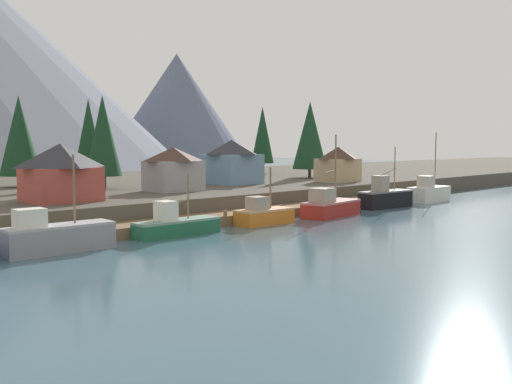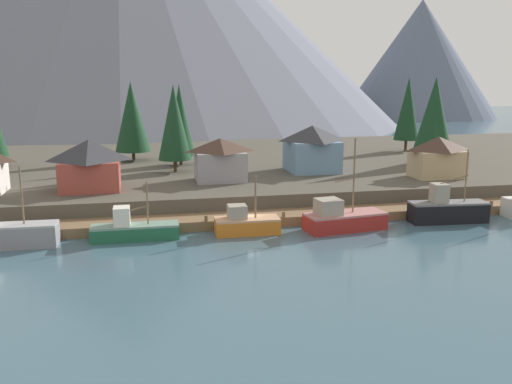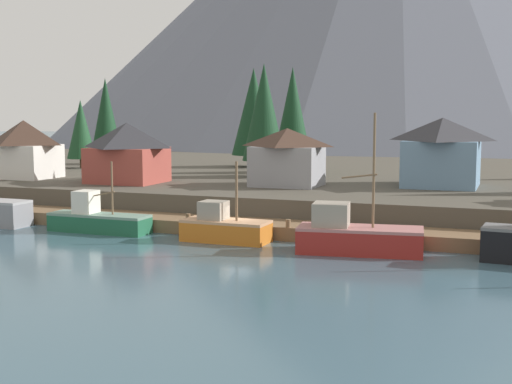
% 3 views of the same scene
% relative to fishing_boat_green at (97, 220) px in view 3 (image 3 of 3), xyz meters
% --- Properties ---
extents(ground_plane, '(400.00, 400.00, 1.00)m').
position_rel_fishing_boat_green_xyz_m(ground_plane, '(11.12, 21.28, -1.47)').
color(ground_plane, '#3D5B6B').
extents(dock, '(80.00, 4.00, 1.60)m').
position_rel_fishing_boat_green_xyz_m(dock, '(11.12, 3.26, -0.47)').
color(dock, brown).
rests_on(dock, ground_plane).
extents(shoreline_bank, '(400.00, 56.00, 2.50)m').
position_rel_fishing_boat_green_xyz_m(shoreline_bank, '(11.12, 33.28, 0.28)').
color(shoreline_bank, '#4C473D').
rests_on(shoreline_bank, ground_plane).
extents(fishing_boat_green, '(8.21, 2.33, 5.54)m').
position_rel_fishing_boat_green_xyz_m(fishing_boat_green, '(0.00, 0.00, 0.00)').
color(fishing_boat_green, '#1E5B3D').
rests_on(fishing_boat_green, ground_plane).
extents(fishing_boat_orange, '(6.37, 2.72, 5.83)m').
position_rel_fishing_boat_green_xyz_m(fishing_boat_orange, '(10.82, -0.21, 0.03)').
color(fishing_boat_orange, '#CC6B1E').
rests_on(fishing_boat_orange, ground_plane).
extents(fishing_boat_red, '(8.52, 4.11, 9.27)m').
position_rel_fishing_boat_green_xyz_m(fishing_boat_red, '(20.61, -0.98, 0.18)').
color(fishing_boat_red, maroon).
rests_on(fishing_boat_red, ground_plane).
extents(house_red, '(6.87, 5.95, 5.75)m').
position_rel_fishing_boat_green_xyz_m(house_red, '(-4.77, 12.62, 4.47)').
color(house_red, '#9E4238').
rests_on(house_red, shoreline_bank).
extents(house_white, '(6.51, 5.34, 5.92)m').
position_rel_fishing_boat_green_xyz_m(house_white, '(-17.15, 13.09, 4.56)').
color(house_white, silver).
rests_on(house_white, shoreline_bank).
extents(house_blue, '(6.81, 7.23, 6.27)m').
position_rel_fishing_boat_green_xyz_m(house_blue, '(23.89, 19.71, 4.73)').
color(house_blue, '#6689A8').
rests_on(house_blue, shoreline_bank).
extents(house_grey, '(6.34, 5.14, 5.30)m').
position_rel_fishing_boat_green_xyz_m(house_grey, '(10.56, 15.14, 4.24)').
color(house_grey, gray).
rests_on(house_grey, shoreline_bank).
extents(conifer_near_left, '(4.26, 4.26, 11.70)m').
position_rel_fishing_boat_green_xyz_m(conifer_near_left, '(6.70, 28.87, 8.09)').
color(conifer_near_left, '#4C3823').
rests_on(conifer_near_left, shoreline_bank).
extents(conifer_near_right, '(5.40, 5.40, 12.06)m').
position_rel_fishing_boat_green_xyz_m(conifer_near_right, '(-0.17, 34.82, 8.29)').
color(conifer_near_right, '#4C3823').
rests_on(conifer_near_right, shoreline_bank).
extents(conifer_mid_right, '(4.50, 4.50, 11.76)m').
position_rel_fishing_boat_green_xyz_m(conifer_mid_right, '(5.50, 22.86, 8.25)').
color(conifer_mid_right, '#4C3823').
rests_on(conifer_mid_right, shoreline_bank).
extents(conifer_back_left, '(3.85, 3.85, 11.06)m').
position_rel_fishing_boat_green_xyz_m(conifer_back_left, '(-19.58, 32.35, 7.83)').
color(conifer_back_left, '#4C3823').
rests_on(conifer_back_left, shoreline_bank).
extents(conifer_centre, '(3.44, 3.44, 8.19)m').
position_rel_fishing_boat_green_xyz_m(conifer_centre, '(-18.77, 25.57, 6.20)').
color(conifer_centre, '#4C3823').
rests_on(conifer_centre, shoreline_bank).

